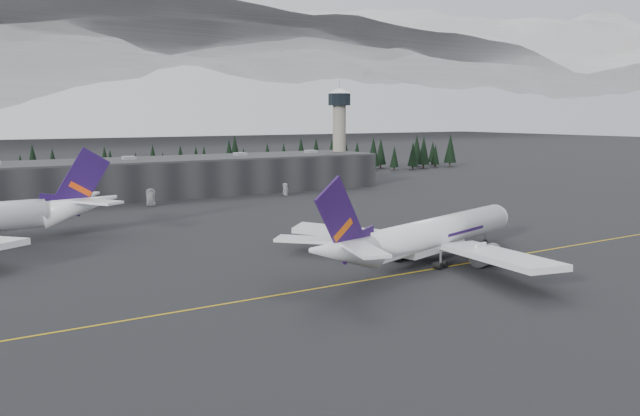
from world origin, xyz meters
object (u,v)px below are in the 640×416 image
control_tower (339,125)px  gse_vehicle_b (286,194)px  jet_main (425,236)px  gse_vehicle_a (151,204)px  terminal (160,177)px

control_tower → gse_vehicle_b: (-38.76, -26.24, -22.66)m
jet_main → gse_vehicle_b: bearing=60.0°
control_tower → gse_vehicle_b: control_tower is taller
control_tower → jet_main: 141.99m
control_tower → gse_vehicle_b: size_ratio=8.65×
jet_main → gse_vehicle_a: jet_main is taller
jet_main → gse_vehicle_b: jet_main is taller
jet_main → gse_vehicle_a: 101.32m
terminal → jet_main: size_ratio=2.67×
control_tower → gse_vehicle_a: (-85.25, -26.96, -22.66)m
control_tower → jet_main: control_tower is taller
gse_vehicle_a → gse_vehicle_b: bearing=4.3°
control_tower → terminal: bearing=-177.7°
control_tower → jet_main: (-63.28, -125.78, -18.32)m
gse_vehicle_a → gse_vehicle_b: 46.50m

